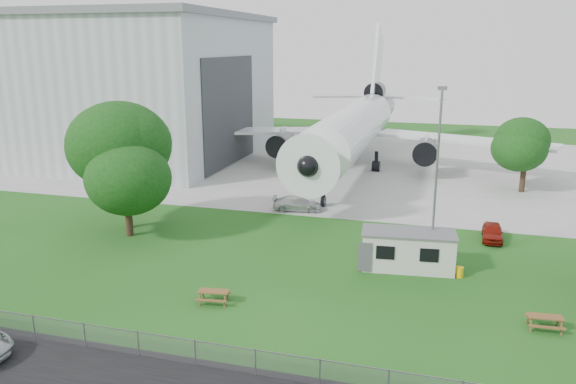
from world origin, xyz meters
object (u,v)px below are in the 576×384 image
(hangar, at_px, (93,85))
(airliner, at_px, (355,125))
(site_cabin, at_px, (408,250))
(picnic_west, at_px, (214,303))
(picnic_east, at_px, (544,329))

(hangar, bearing_deg, airliner, -0.22)
(airliner, distance_m, site_cabin, 32.00)
(hangar, relative_size, picnic_west, 23.89)
(picnic_west, relative_size, picnic_east, 1.00)
(hangar, height_order, picnic_west, hangar)
(airliner, relative_size, picnic_east, 26.52)
(airliner, bearing_deg, picnic_west, -92.64)
(airliner, xyz_separation_m, site_cabin, (8.71, -30.54, -3.96))
(hangar, bearing_deg, picnic_west, -48.87)
(airliner, height_order, picnic_east, airliner)
(site_cabin, height_order, picnic_west, site_cabin)
(picnic_west, xyz_separation_m, picnic_east, (18.15, 1.89, 0.00))
(hangar, distance_m, picnic_east, 64.91)
(airliner, height_order, picnic_west, airliner)
(hangar, distance_m, site_cabin, 54.80)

